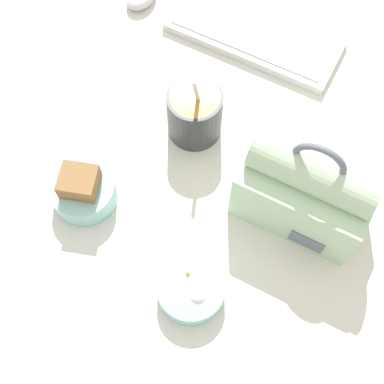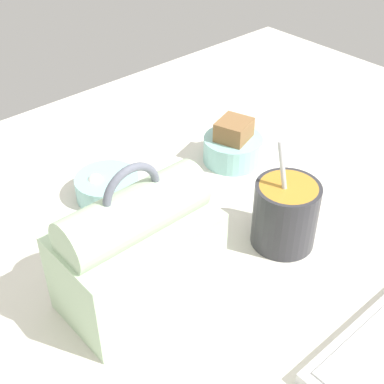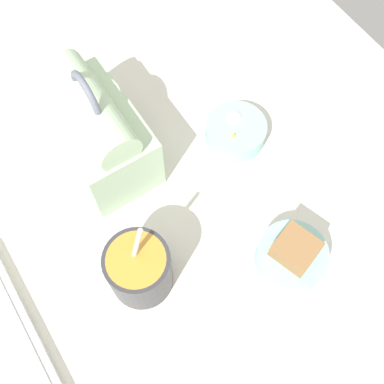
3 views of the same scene
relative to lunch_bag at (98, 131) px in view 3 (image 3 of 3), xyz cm
name	(u,v)px [view 3 (image 3 of 3)]	position (x,y,z in cm)	size (l,w,h in cm)	color
desk_surface	(177,242)	(-19.83, -2.06, -8.99)	(140.00, 110.00, 2.00)	silver
lunch_bag	(98,131)	(0.00, 0.00, 0.00)	(20.24, 12.38, 21.04)	#B7D6AD
soup_cup	(139,269)	(-22.45, 5.77, -2.64)	(9.51, 9.51, 17.11)	#333338
bento_bowl_sandwich	(291,256)	(-32.55, -14.79, -4.93)	(10.73, 10.73, 8.22)	#93D1CC
bento_bowl_snacks	(235,132)	(-9.24, -20.90, -5.93)	(10.59, 10.59, 4.73)	#93D1CC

